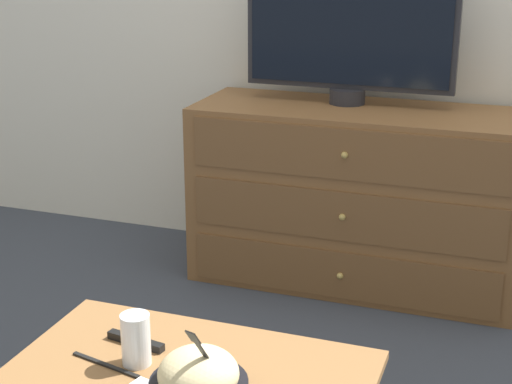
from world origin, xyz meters
TOP-DOWN VIEW (x-y plane):
  - ground_plane at (0.00, 0.00)m, footprint 12.00×12.00m
  - dresser at (-0.06, -0.26)m, footprint 1.21×0.47m
  - tv at (-0.13, -0.18)m, footprint 0.78×0.13m
  - takeout_bowl at (-0.06, -1.74)m, footprint 0.20×0.20m
  - drink_cup at (-0.24, -1.66)m, footprint 0.06×0.06m
  - knife at (-0.30, -1.70)m, footprint 0.19×0.05m
  - remote_control at (-0.28, -1.59)m, footprint 0.15×0.05m

SIDE VIEW (x-z plane):
  - ground_plane at x=0.00m, z-range 0.00..0.00m
  - dresser at x=-0.06m, z-range 0.00..0.68m
  - knife at x=-0.30m, z-range 0.39..0.39m
  - remote_control at x=-0.28m, z-range 0.39..0.41m
  - takeout_bowl at x=-0.06m, z-range 0.34..0.52m
  - drink_cup at x=-0.24m, z-range 0.38..0.50m
  - tv at x=-0.13m, z-range 0.69..1.23m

